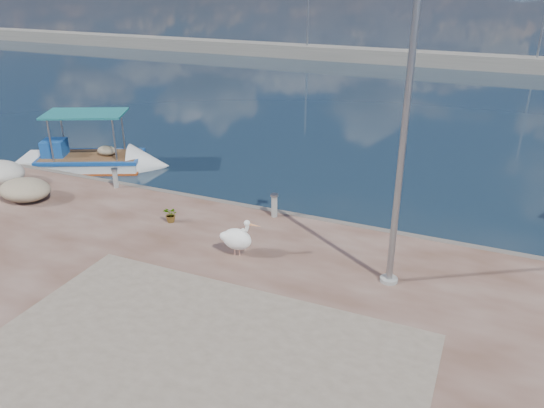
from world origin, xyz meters
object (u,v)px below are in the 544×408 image
at_px(pelican, 237,239).
at_px(bollard_near, 274,204).
at_px(boat_left, 90,163).
at_px(lamp_post, 402,157).

relative_size(pelican, bollard_near, 1.50).
bearing_deg(boat_left, lamp_post, -43.88).
xyz_separation_m(boat_left, pelican, (9.57, -5.06, 0.80)).
distance_m(boat_left, lamp_post, 14.90).
bearing_deg(bollard_near, boat_left, 166.21).
distance_m(boat_left, bollard_near, 9.80).
bearing_deg(boat_left, pelican, -52.71).
height_order(pelican, bollard_near, pelican).
bearing_deg(bollard_near, pelican, -88.41).
distance_m(lamp_post, bollard_near, 5.61).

